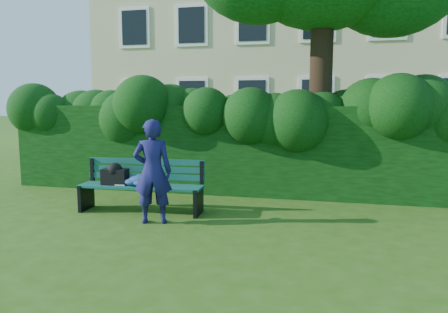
# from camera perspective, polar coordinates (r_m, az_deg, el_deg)

# --- Properties ---
(ground) EXTENTS (80.00, 80.00, 0.00)m
(ground) POSITION_cam_1_polar(r_m,az_deg,el_deg) (7.12, -1.16, -8.21)
(ground) COLOR #2B530F
(ground) RESTS_ON ground
(apartment_building) EXTENTS (16.00, 8.08, 12.00)m
(apartment_building) POSITION_cam_1_polar(r_m,az_deg,el_deg) (21.09, 9.19, 18.43)
(apartment_building) COLOR tan
(apartment_building) RESTS_ON ground
(hedge) EXTENTS (10.00, 1.00, 1.80)m
(hedge) POSITION_cam_1_polar(r_m,az_deg,el_deg) (9.06, 2.42, 0.94)
(hedge) COLOR black
(hedge) RESTS_ON ground
(park_bench) EXTENTS (2.16, 0.68, 0.89)m
(park_bench) POSITION_cam_1_polar(r_m,az_deg,el_deg) (7.67, -11.32, -3.34)
(park_bench) COLOR #0E4A43
(park_bench) RESTS_ON ground
(man_reading) EXTENTS (0.68, 0.54, 1.63)m
(man_reading) POSITION_cam_1_polar(r_m,az_deg,el_deg) (6.85, -9.31, -1.94)
(man_reading) COLOR #181854
(man_reading) RESTS_ON ground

